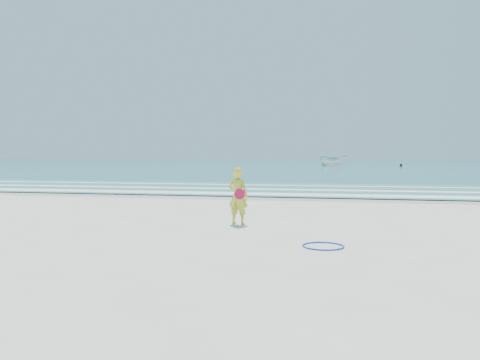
# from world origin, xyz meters

# --- Properties ---
(ground) EXTENTS (400.00, 400.00, 0.00)m
(ground) POSITION_xyz_m (0.00, 0.00, 0.00)
(ground) COLOR silver
(ground) RESTS_ON ground
(wet_sand) EXTENTS (400.00, 2.40, 0.00)m
(wet_sand) POSITION_xyz_m (0.00, 9.00, 0.00)
(wet_sand) COLOR #B2A893
(wet_sand) RESTS_ON ground
(ocean) EXTENTS (400.00, 190.00, 0.04)m
(ocean) POSITION_xyz_m (0.00, 105.00, 0.02)
(ocean) COLOR #19727F
(ocean) RESTS_ON ground
(shallow) EXTENTS (400.00, 10.00, 0.01)m
(shallow) POSITION_xyz_m (0.00, 14.00, 0.04)
(shallow) COLOR #59B7AD
(shallow) RESTS_ON ocean
(foam_near) EXTENTS (400.00, 1.40, 0.01)m
(foam_near) POSITION_xyz_m (0.00, 10.30, 0.05)
(foam_near) COLOR white
(foam_near) RESTS_ON shallow
(foam_mid) EXTENTS (400.00, 0.90, 0.01)m
(foam_mid) POSITION_xyz_m (0.00, 13.20, 0.05)
(foam_mid) COLOR white
(foam_mid) RESTS_ON shallow
(foam_far) EXTENTS (400.00, 0.60, 0.01)m
(foam_far) POSITION_xyz_m (0.00, 16.50, 0.05)
(foam_far) COLOR white
(foam_far) RESTS_ON shallow
(hoop) EXTENTS (0.91, 0.91, 0.03)m
(hoop) POSITION_xyz_m (2.66, -1.16, 0.01)
(hoop) COLOR #0B31D5
(hoop) RESTS_ON ground
(boat) EXTENTS (5.01, 3.01, 1.82)m
(boat) POSITION_xyz_m (1.68, 69.82, 0.95)
(boat) COLOR silver
(boat) RESTS_ON ocean
(buoy) EXTENTS (0.43, 0.43, 0.43)m
(buoy) POSITION_xyz_m (12.24, 68.14, 0.26)
(buoy) COLOR black
(buoy) RESTS_ON ocean
(woman) EXTENTS (0.60, 0.47, 1.47)m
(woman) POSITION_xyz_m (0.41, 1.34, 0.73)
(woman) COLOR gold
(woman) RESTS_ON ground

